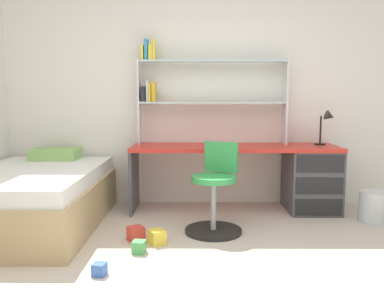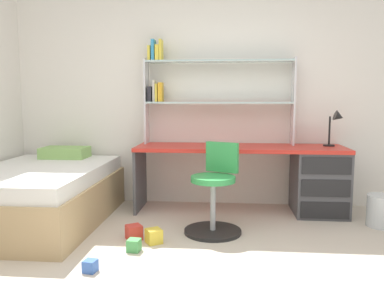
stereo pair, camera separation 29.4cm
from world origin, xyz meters
name	(u,v)px [view 1 (the left image)]	position (x,y,z in m)	size (l,w,h in m)	color
room_shell	(72,78)	(-1.13, 1.13, 1.39)	(5.44, 5.47, 2.79)	white
desk	(289,174)	(0.96, 1.90, 0.41)	(2.21, 0.62, 0.71)	red
bookshelf_hutch	(196,85)	(-0.05, 2.09, 1.36)	(1.64, 0.22, 1.15)	silver
desk_lamp	(328,122)	(1.37, 1.96, 0.97)	(0.20, 0.16, 0.38)	black
swivel_chair	(215,197)	(0.12, 1.19, 0.33)	(0.52, 0.52, 0.81)	black
bed_platform	(33,198)	(-1.59, 1.32, 0.28)	(1.21, 1.81, 0.67)	tan
waste_bin	(374,207)	(1.71, 1.50, 0.15)	(0.29, 0.29, 0.30)	silver
toy_block_blue_0	(99,269)	(-0.72, 0.27, 0.04)	(0.09, 0.09, 0.09)	#3860B7
toy_block_green_1	(139,247)	(-0.50, 0.67, 0.05)	(0.10, 0.10, 0.10)	#479E51
toy_block_yellow_2	(157,237)	(-0.38, 0.86, 0.06)	(0.12, 0.12, 0.12)	gold
toy_block_red_3	(136,234)	(-0.57, 0.94, 0.06)	(0.12, 0.12, 0.12)	red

